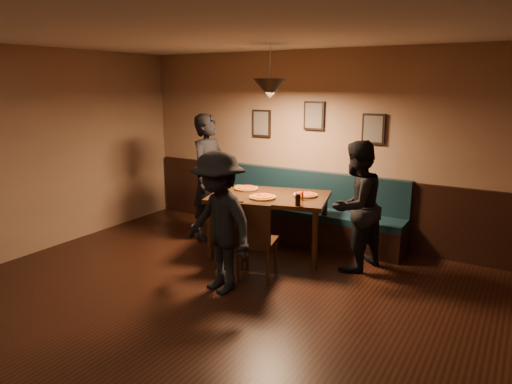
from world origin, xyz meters
TOP-DOWN VIEW (x-y plane):
  - floor at (0.00, 0.00)m, footprint 7.00×7.00m
  - ceiling at (0.00, 0.00)m, footprint 7.00×7.00m
  - wall_back at (0.00, 3.50)m, footprint 6.00×0.00m
  - wainscot at (0.00, 3.47)m, footprint 5.88×0.06m
  - booth_bench at (0.00, 3.20)m, footprint 3.00×0.60m
  - picture_left at (-0.90, 3.47)m, footprint 0.32×0.04m
  - picture_center at (0.00, 3.47)m, footprint 0.32×0.04m
  - picture_right at (0.90, 3.47)m, footprint 0.32×0.04m
  - pendant_lamp at (-0.17, 2.43)m, footprint 0.44×0.44m
  - dining_table at (-0.17, 2.43)m, footprint 1.77×1.38m
  - chair_near_left at (-0.40, 1.84)m, footprint 0.52×0.52m
  - chair_near_right at (0.12, 1.64)m, footprint 0.53×0.53m
  - diner_left at (-1.28, 2.57)m, footprint 0.47×0.70m
  - diner_right at (1.02, 2.53)m, footprint 0.84×0.95m
  - diner_front at (-0.07, 1.12)m, footprint 1.17×0.89m
  - pizza_a at (-0.61, 2.54)m, footprint 0.35×0.35m
  - pizza_b at (-0.15, 2.22)m, footprint 0.43×0.43m
  - pizza_c at (0.28, 2.62)m, footprint 0.33×0.33m
  - soda_glass at (0.41, 2.14)m, footprint 0.07×0.07m
  - tabasco_bottle at (0.34, 2.40)m, footprint 0.03×0.03m
  - napkin_a at (-0.80, 2.68)m, footprint 0.17×0.17m
  - napkin_b at (-0.66, 2.11)m, footprint 0.21×0.21m
  - cutlery_set at (-0.20, 2.08)m, footprint 0.18×0.09m

SIDE VIEW (x-z plane):
  - floor at x=0.00m, z-range 0.00..0.00m
  - dining_table at x=-0.17m, z-range 0.00..0.84m
  - chair_near_left at x=-0.40m, z-range 0.00..0.91m
  - chair_near_right at x=0.12m, z-range 0.00..0.98m
  - wainscot at x=0.00m, z-range 0.00..1.00m
  - booth_bench at x=0.00m, z-range 0.00..1.00m
  - diner_front at x=-0.07m, z-range 0.00..1.61m
  - diner_right at x=1.02m, z-range 0.00..1.64m
  - cutlery_set at x=-0.20m, z-range 0.84..0.84m
  - napkin_a at x=-0.80m, z-range 0.84..0.84m
  - napkin_b at x=-0.66m, z-range 0.84..0.84m
  - pizza_c at x=0.28m, z-range 0.84..0.88m
  - pizza_a at x=-0.61m, z-range 0.84..0.88m
  - pizza_b at x=-0.15m, z-range 0.84..0.88m
  - tabasco_bottle at x=0.34m, z-range 0.84..0.97m
  - soda_glass at x=0.41m, z-range 0.84..0.99m
  - diner_left at x=-1.28m, z-range 0.00..1.89m
  - wall_back at x=0.00m, z-range -1.60..4.40m
  - picture_left at x=-0.90m, z-range 1.49..1.91m
  - picture_right at x=0.90m, z-range 1.49..1.91m
  - picture_center at x=0.00m, z-range 1.64..2.06m
  - pendant_lamp at x=-0.17m, z-range 2.12..2.38m
  - ceiling at x=0.00m, z-range 2.80..2.80m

